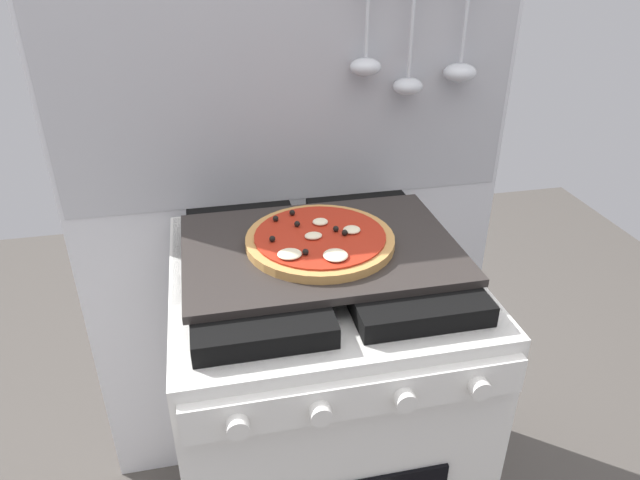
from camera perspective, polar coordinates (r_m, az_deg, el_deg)
kitchen_backsplash at (r=1.50m, az=-2.55°, el=1.45°), size 1.10×0.09×1.55m
stove at (r=1.43m, az=0.01°, el=-16.93°), size 0.60×0.64×0.90m
baking_tray at (r=1.15m, az=0.00°, el=-0.78°), size 0.54×0.38×0.02m
pizza_left at (r=1.14m, az=0.21°, el=0.04°), size 0.29×0.29×0.03m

